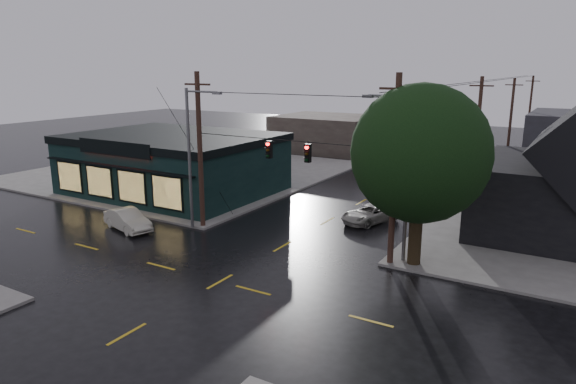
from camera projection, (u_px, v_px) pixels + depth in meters
The scene contains 15 objects.
ground_plane at pixel (220, 282), 25.53m from camera, with size 160.00×160.00×0.00m, color black.
sidewalk_nw at pixel (186, 171), 52.14m from camera, with size 28.00×28.00×0.15m, color slate.
pizza_shop at pixel (173, 163), 43.18m from camera, with size 16.30×12.34×4.90m.
corner_tree at pixel (420, 154), 26.15m from camera, with size 7.17×7.17×9.54m.
utility_pole_nw at pixel (203, 227), 34.19m from camera, with size 2.00×0.32×10.15m, color #341E17, non-canonical shape.
utility_pole_ne at pixel (390, 265), 27.74m from camera, with size 2.00×0.32×10.15m, color #341E17, non-canonical shape.
utility_pole_far_a at pixel (473, 187), 45.70m from camera, with size 2.00×0.32×9.65m, color #341E17, non-canonical shape.
utility_pole_far_b at pixel (507, 155), 62.41m from camera, with size 2.00×0.32×9.15m, color #341E17, non-canonical shape.
utility_pole_far_c at pixel (527, 136), 79.12m from camera, with size 2.00×0.32×9.15m, color #341E17, non-canonical shape.
span_signal_assembly at pixel (288, 151), 29.57m from camera, with size 13.00×0.48×1.23m.
streetlight_nw at pixel (193, 229), 33.75m from camera, with size 5.40×0.30×9.15m, color slate, non-canonical shape.
streetlight_ne at pixel (403, 262), 28.08m from camera, with size 5.40×0.30×9.15m, color slate, non-canonical shape.
bg_building_west at pixel (327, 133), 65.37m from camera, with size 12.00×10.00×4.40m, color #392D2A.
sedan_cream at pixel (128, 220), 33.50m from camera, with size 1.45×4.16×1.37m, color beige.
suv_silver at pixel (370, 214), 35.16m from camera, with size 2.02×4.38×1.22m, color gray.
Camera 1 is at (15.04, -18.69, 10.40)m, focal length 32.00 mm.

